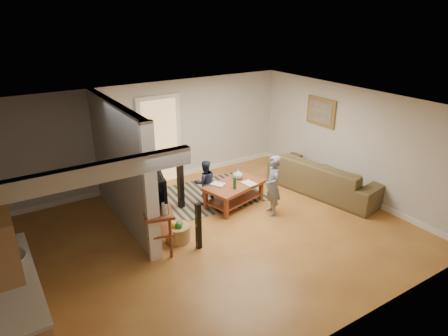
{
  "coord_description": "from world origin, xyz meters",
  "views": [
    {
      "loc": [
        -3.36,
        -5.72,
        4.11
      ],
      "look_at": [
        0.64,
        0.55,
        1.1
      ],
      "focal_mm": 32.0,
      "sensor_mm": 36.0,
      "label": 1
    }
  ],
  "objects_px": {
    "toddler": "(205,203)",
    "tv_console": "(156,206)",
    "speaker_right": "(181,184)",
    "child": "(271,213)",
    "sofa": "(324,192)",
    "toy_basket": "(178,232)",
    "coffee_table": "(234,188)",
    "speaker_left": "(198,226)"
  },
  "relations": [
    {
      "from": "toddler",
      "to": "tv_console",
      "type": "bearing_deg",
      "value": 45.16
    },
    {
      "from": "speaker_right",
      "to": "child",
      "type": "bearing_deg",
      "value": -49.12
    },
    {
      "from": "speaker_right",
      "to": "sofa",
      "type": "bearing_deg",
      "value": -27.78
    },
    {
      "from": "tv_console",
      "to": "child",
      "type": "height_order",
      "value": "tv_console"
    },
    {
      "from": "toddler",
      "to": "toy_basket",
      "type": "bearing_deg",
      "value": 56.1
    },
    {
      "from": "coffee_table",
      "to": "speaker_right",
      "type": "distance_m",
      "value": 1.19
    },
    {
      "from": "speaker_left",
      "to": "coffee_table",
      "type": "bearing_deg",
      "value": 37.37
    },
    {
      "from": "sofa",
      "to": "toy_basket",
      "type": "xyz_separation_m",
      "value": [
        -3.9,
        -0.04,
        0.18
      ]
    },
    {
      "from": "tv_console",
      "to": "child",
      "type": "distance_m",
      "value": 2.63
    },
    {
      "from": "toy_basket",
      "to": "sofa",
      "type": "bearing_deg",
      "value": 0.54
    },
    {
      "from": "coffee_table",
      "to": "tv_console",
      "type": "bearing_deg",
      "value": -166.36
    },
    {
      "from": "speaker_right",
      "to": "toddler",
      "type": "bearing_deg",
      "value": -21.3
    },
    {
      "from": "tv_console",
      "to": "speaker_right",
      "type": "height_order",
      "value": "tv_console"
    },
    {
      "from": "toddler",
      "to": "child",
      "type": "bearing_deg",
      "value": 144.77
    },
    {
      "from": "speaker_right",
      "to": "speaker_left",
      "type": "bearing_deg",
      "value": -114.34
    },
    {
      "from": "child",
      "to": "coffee_table",
      "type": "bearing_deg",
      "value": -129.45
    },
    {
      "from": "sofa",
      "to": "tv_console",
      "type": "distance_m",
      "value": 4.31
    },
    {
      "from": "speaker_left",
      "to": "toddler",
      "type": "bearing_deg",
      "value": 57.7
    },
    {
      "from": "speaker_left",
      "to": "toddler",
      "type": "relative_size",
      "value": 0.87
    },
    {
      "from": "speaker_left",
      "to": "child",
      "type": "height_order",
      "value": "speaker_left"
    },
    {
      "from": "toy_basket",
      "to": "child",
      "type": "xyz_separation_m",
      "value": [
        2.17,
        -0.12,
        -0.18
      ]
    },
    {
      "from": "sofa",
      "to": "speaker_right",
      "type": "relative_size",
      "value": 2.41
    },
    {
      "from": "coffee_table",
      "to": "speaker_right",
      "type": "bearing_deg",
      "value": 154.15
    },
    {
      "from": "coffee_table",
      "to": "toy_basket",
      "type": "xyz_separation_m",
      "value": [
        -1.72,
        -0.65,
        -0.22
      ]
    },
    {
      "from": "sofa",
      "to": "coffee_table",
      "type": "distance_m",
      "value": 2.3
    },
    {
      "from": "sofa",
      "to": "speaker_left",
      "type": "bearing_deg",
      "value": 86.25
    },
    {
      "from": "speaker_left",
      "to": "sofa",
      "type": "bearing_deg",
      "value": 8.85
    },
    {
      "from": "tv_console",
      "to": "toddler",
      "type": "height_order",
      "value": "tv_console"
    },
    {
      "from": "tv_console",
      "to": "speaker_right",
      "type": "distance_m",
      "value": 1.44
    },
    {
      "from": "toy_basket",
      "to": "child",
      "type": "height_order",
      "value": "child"
    },
    {
      "from": "coffee_table",
      "to": "child",
      "type": "distance_m",
      "value": 0.98
    },
    {
      "from": "sofa",
      "to": "speaker_right",
      "type": "distance_m",
      "value": 3.47
    },
    {
      "from": "toy_basket",
      "to": "coffee_table",
      "type": "bearing_deg",
      "value": 20.8
    },
    {
      "from": "toy_basket",
      "to": "child",
      "type": "distance_m",
      "value": 2.18
    },
    {
      "from": "tv_console",
      "to": "speaker_left",
      "type": "height_order",
      "value": "tv_console"
    },
    {
      "from": "coffee_table",
      "to": "speaker_left",
      "type": "relative_size",
      "value": 1.62
    },
    {
      "from": "coffee_table",
      "to": "tv_console",
      "type": "xyz_separation_m",
      "value": [
        -2.06,
        -0.5,
        0.36
      ]
    },
    {
      "from": "sofa",
      "to": "speaker_right",
      "type": "xyz_separation_m",
      "value": [
        -3.24,
        1.13,
        0.56
      ]
    },
    {
      "from": "coffee_table",
      "to": "toy_basket",
      "type": "height_order",
      "value": "coffee_table"
    },
    {
      "from": "speaker_left",
      "to": "tv_console",
      "type": "bearing_deg",
      "value": 134.56
    },
    {
      "from": "sofa",
      "to": "coffee_table",
      "type": "xyz_separation_m",
      "value": [
        -2.18,
        0.62,
        0.4
      ]
    },
    {
      "from": "sofa",
      "to": "toy_basket",
      "type": "bearing_deg",
      "value": 79.5
    }
  ]
}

